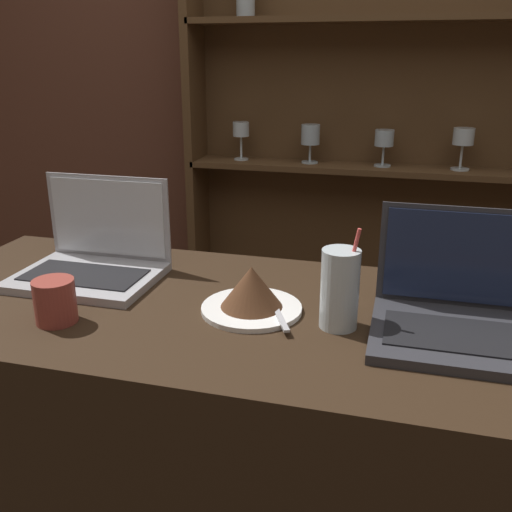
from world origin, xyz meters
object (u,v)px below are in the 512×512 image
at_px(laptop_far, 464,311).
at_px(coffee_cup, 55,301).
at_px(laptop_near, 94,256).
at_px(water_glass, 340,289).
at_px(cake_plate, 252,292).

height_order(laptop_far, coffee_cup, laptop_far).
distance_m(laptop_near, water_glass, 0.57).
relative_size(laptop_near, coffee_cup, 3.65).
bearing_deg(laptop_near, water_glass, -11.65).
distance_m(laptop_far, cake_plate, 0.39).
xyz_separation_m(laptop_near, water_glass, (0.56, -0.12, 0.03)).
distance_m(laptop_near, coffee_cup, 0.24).
relative_size(laptop_far, cake_plate, 1.61).
distance_m(cake_plate, coffee_cup, 0.37).
xyz_separation_m(laptop_near, coffee_cup, (0.05, -0.23, -0.00)).
xyz_separation_m(laptop_near, laptop_far, (0.78, -0.08, -0.00)).
bearing_deg(laptop_near, coffee_cup, -77.23).
distance_m(water_glass, coffee_cup, 0.52).
bearing_deg(water_glass, laptop_far, 8.13).
xyz_separation_m(water_glass, coffee_cup, (-0.51, -0.12, -0.03)).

